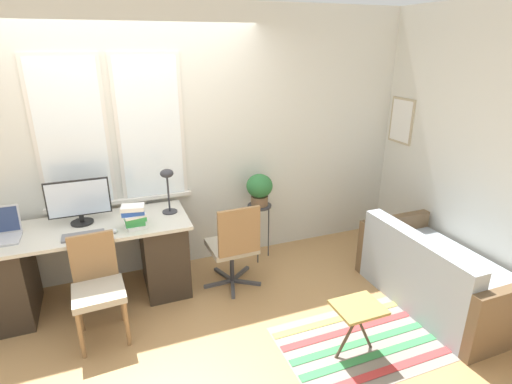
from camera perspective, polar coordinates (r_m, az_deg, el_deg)
The scene contains 17 objects.
ground_plane at distance 3.97m, azimuth -13.52°, elevation -15.76°, with size 14.00×14.00×0.00m, color tan.
wall_back_with_window at distance 4.12m, azimuth -16.80°, elevation 6.18°, with size 9.00×0.12×2.70m.
wall_right_with_picture at distance 4.71m, azimuth 24.18°, elevation 6.94°, with size 0.08×9.00×2.70m.
desk at distance 4.05m, azimuth -22.67°, elevation -9.26°, with size 1.83×0.70×0.77m.
laptop at distance 3.96m, azimuth -32.65°, elevation -4.94°, with size 0.29×0.28×0.26m.
monitor at distance 3.90m, azimuth -23.99°, elevation -1.20°, with size 0.54×0.20×0.41m.
keyboard at distance 3.70m, azimuth -23.44°, elevation -5.75°, with size 0.34×0.14×0.02m.
mouse at distance 3.68m, azimuth -19.52°, elevation -5.23°, with size 0.04×0.07×0.03m.
desk_lamp at distance 3.85m, azimuth -12.55°, elevation 1.56°, with size 0.14×0.14×0.44m.
book_stack at distance 3.68m, azimuth -17.01°, elevation -3.31°, with size 0.22×0.19×0.22m.
desk_chair_wooden at distance 3.56m, azimuth -21.71°, elevation -12.25°, with size 0.42×0.43×0.87m.
office_chair_swivel at distance 3.93m, azimuth -3.16°, elevation -7.58°, with size 0.56×0.58×0.91m.
couch_loveseat at distance 4.18m, azimuth 24.56°, elevation -11.00°, with size 0.85×1.48×0.73m.
plant_stand at distance 4.39m, azimuth 0.49°, elevation -2.83°, with size 0.26×0.26×0.65m.
potted_plant at distance 4.29m, azimuth 0.50°, elevation 0.57°, with size 0.28×0.28×0.35m.
floor_rug_striped at distance 3.66m, azimuth 16.03°, elevation -19.61°, with size 1.51×0.89×0.01m.
folding_stool at distance 3.27m, azimuth 14.36°, elevation -16.20°, with size 0.36×0.31×0.45m.
Camera 1 is at (-0.29, -3.22, 2.31)m, focal length 28.00 mm.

